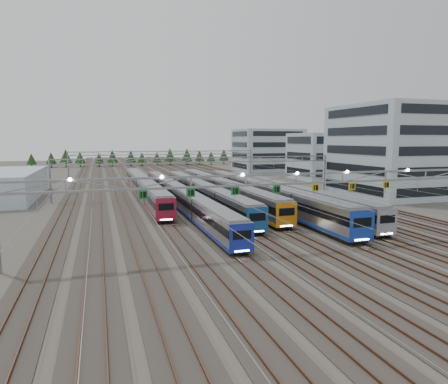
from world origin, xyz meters
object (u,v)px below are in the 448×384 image
object	(u,v)px
gantry_mid	(202,165)
depot_bldg_mid	(320,156)
train_c	(202,192)
depot_bldg_south	(391,150)
train_e	(262,194)
train_f	(284,193)
train_d	(221,189)
train_b	(178,195)
depot_bldg_north	(268,150)
train_a	(144,187)
gantry_far	(165,156)
gantry_near	(296,181)
west_shed	(10,185)

from	to	relation	value
gantry_mid	depot_bldg_mid	world-z (taller)	depot_bldg_mid
train_c	depot_bldg_south	world-z (taller)	depot_bldg_south
train_e	train_f	distance (m)	4.63
depot_bldg_south	train_d	bearing A→B (deg)	174.36
train_b	gantry_mid	world-z (taller)	gantry_mid
train_b	depot_bldg_north	size ratio (longest dim) A/B	2.92
train_a	train_d	bearing A→B (deg)	-31.76
train_e	gantry_far	xyz separation A→B (m)	(-6.75, 60.19, 4.17)
train_f	train_b	bearing A→B (deg)	167.50
gantry_mid	gantry_far	distance (m)	45.00
gantry_far	depot_bldg_south	distance (m)	66.16
train_a	train_f	size ratio (longest dim) A/B	1.04
train_e	train_b	bearing A→B (deg)	159.50
gantry_mid	depot_bldg_mid	bearing A→B (deg)	30.21
train_b	train_f	xyz separation A→B (m)	(18.00, -3.99, 0.12)
depot_bldg_north	gantry_far	bearing A→B (deg)	-161.55
train_c	gantry_near	xyz separation A→B (m)	(2.20, -31.42, 5.05)
train_d	west_shed	size ratio (longest dim) A/B	1.84
train_b	train_e	size ratio (longest dim) A/B	1.19
train_a	train_b	size ratio (longest dim) A/B	0.86
train_b	train_f	size ratio (longest dim) A/B	1.21
train_a	train_b	xyz separation A→B (m)	(4.50, -12.55, -0.15)
train_c	train_a	bearing A→B (deg)	129.01
train_c	train_f	bearing A→B (deg)	-21.92
train_c	train_f	distance (m)	14.55
gantry_far	depot_bldg_mid	bearing A→B (deg)	-27.11
gantry_mid	depot_bldg_mid	distance (m)	47.59
gantry_far	depot_bldg_north	xyz separation A→B (m)	(39.78, 13.27, 1.15)
depot_bldg_south	depot_bldg_north	distance (m)	67.76
train_f	depot_bldg_south	world-z (taller)	depot_bldg_south
gantry_mid	gantry_near	bearing A→B (deg)	-90.07
train_e	depot_bldg_mid	size ratio (longest dim) A/B	3.39
train_e	gantry_far	bearing A→B (deg)	96.40
train_f	gantry_mid	bearing A→B (deg)	128.52
train_b	gantry_mid	bearing A→B (deg)	56.35
west_shed	train_d	bearing A→B (deg)	-20.62
train_f	gantry_far	distance (m)	60.35
train_a	train_c	distance (m)	14.30
west_shed	depot_bldg_south	bearing A→B (deg)	-13.67
train_b	depot_bldg_mid	xyz separation A→B (m)	(47.87, 34.09, 4.67)
depot_bldg_mid	train_e	bearing A→B (deg)	-131.29
gantry_near	west_shed	distance (m)	60.63
depot_bldg_north	west_shed	size ratio (longest dim) A/B	0.73
train_c	depot_bldg_mid	xyz separation A→B (m)	(43.37, 32.65, 4.55)
train_e	gantry_mid	world-z (taller)	gantry_mid
gantry_near	west_shed	xyz separation A→B (m)	(-36.01, 48.58, -4.42)
depot_bldg_south	west_shed	distance (m)	75.99
depot_bldg_south	train_e	bearing A→B (deg)	-169.40
train_a	depot_bldg_north	bearing A→B (deg)	47.58
train_b	depot_bldg_north	world-z (taller)	depot_bldg_north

